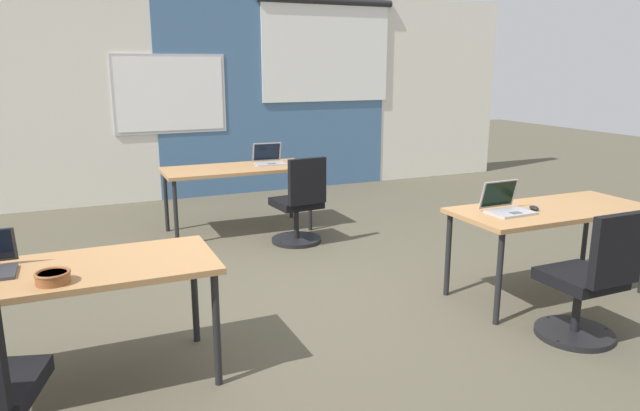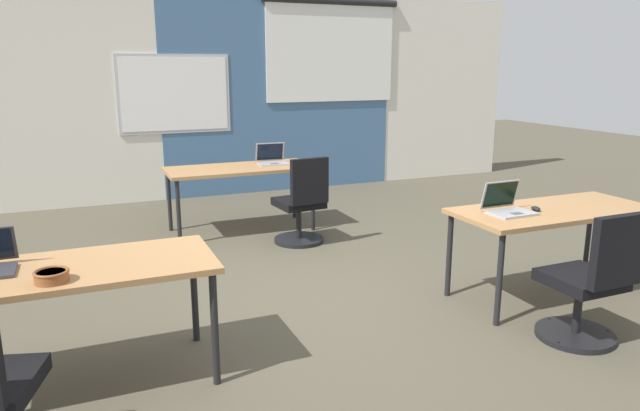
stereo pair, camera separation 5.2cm
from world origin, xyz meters
name	(u,v)px [view 2 (the right image)]	position (x,y,z in m)	size (l,w,h in m)	color
ground_plane	(317,301)	(0.00, 0.00, 0.00)	(24.00, 24.00, 0.00)	#4C4738
back_wall_assembly	(203,95)	(0.04, 4.20, 1.41)	(10.00, 0.27, 2.80)	silver
desk_near_left	(69,277)	(-1.75, -0.60, 0.66)	(1.60, 0.70, 0.72)	#A37547
desk_near_right	(553,216)	(1.75, -0.60, 0.66)	(1.60, 0.70, 0.72)	#A37547
desk_far_center	(240,172)	(0.00, 2.20, 0.66)	(1.60, 0.70, 0.72)	#A37547
laptop_far_right	(272,160)	(0.39, 2.27, 0.77)	(0.35, 0.32, 0.23)	#9E9EA3
chair_far_right	(302,208)	(0.44, 1.47, 0.38)	(0.52, 0.56, 0.92)	black
laptop_near_right_inner	(508,206)	(1.32, -0.57, 0.77)	(0.34, 0.30, 0.23)	#9E9EA3
mouse_near_right_inner	(536,209)	(1.57, -0.60, 0.74)	(0.08, 0.11, 0.03)	black
chair_near_right_inner	(589,289)	(1.38, -1.34, 0.38)	(0.52, 0.54, 0.92)	black
snack_bowl	(51,275)	(-1.82, -0.81, 0.76)	(0.18, 0.18, 0.06)	brown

